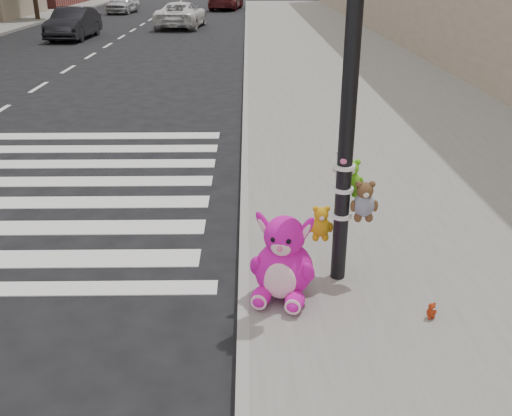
{
  "coord_description": "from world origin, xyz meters",
  "views": [
    {
      "loc": [
        1.6,
        -3.74,
        3.38
      ],
      "look_at": [
        1.69,
        2.33,
        0.75
      ],
      "focal_mm": 40.0,
      "sensor_mm": 36.0,
      "label": 1
    }
  ],
  "objects_px": {
    "red_teddy": "(431,311)",
    "car_dark_far": "(73,23)",
    "car_white_near": "(181,15)",
    "signal_pole": "(348,138)",
    "pink_bunny": "(283,263)"
  },
  "relations": [
    {
      "from": "red_teddy",
      "to": "car_dark_far",
      "type": "relative_size",
      "value": 0.04
    },
    {
      "from": "red_teddy",
      "to": "car_dark_far",
      "type": "height_order",
      "value": "car_dark_far"
    },
    {
      "from": "red_teddy",
      "to": "car_white_near",
      "type": "xyz_separation_m",
      "value": [
        -5.42,
        28.21,
        0.45
      ]
    },
    {
      "from": "signal_pole",
      "to": "pink_bunny",
      "type": "bearing_deg",
      "value": -147.39
    },
    {
      "from": "red_teddy",
      "to": "car_dark_far",
      "type": "distance_m",
      "value": 25.41
    },
    {
      "from": "car_dark_far",
      "to": "car_white_near",
      "type": "height_order",
      "value": "car_dark_far"
    },
    {
      "from": "signal_pole",
      "to": "red_teddy",
      "type": "bearing_deg",
      "value": -47.5
    },
    {
      "from": "car_dark_far",
      "to": "pink_bunny",
      "type": "bearing_deg",
      "value": -67.34
    },
    {
      "from": "red_teddy",
      "to": "car_white_near",
      "type": "height_order",
      "value": "car_white_near"
    },
    {
      "from": "pink_bunny",
      "to": "signal_pole",
      "type": "bearing_deg",
      "value": 47.66
    },
    {
      "from": "signal_pole",
      "to": "red_teddy",
      "type": "relative_size",
      "value": 22.72
    },
    {
      "from": "red_teddy",
      "to": "car_dark_far",
      "type": "xyz_separation_m",
      "value": [
        -9.95,
        23.38,
        0.48
      ]
    },
    {
      "from": "car_dark_far",
      "to": "red_teddy",
      "type": "bearing_deg",
      "value": -64.63
    },
    {
      "from": "pink_bunny",
      "to": "red_teddy",
      "type": "height_order",
      "value": "pink_bunny"
    },
    {
      "from": "car_dark_far",
      "to": "car_white_near",
      "type": "distance_m",
      "value": 6.62
    }
  ]
}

